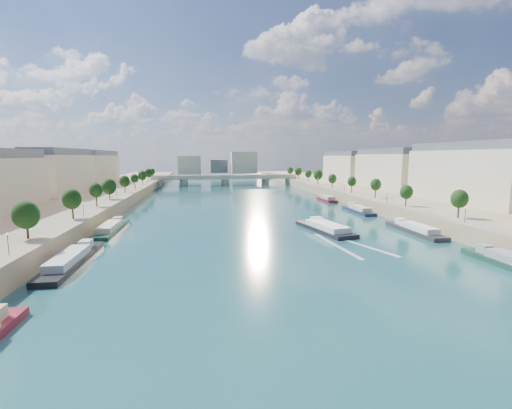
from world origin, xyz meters
name	(u,v)px	position (x,y,z in m)	size (l,w,h in m)	color
ground	(247,213)	(0.00, 100.00, 0.00)	(700.00, 700.00, 0.00)	#0C3238
quay_left	(56,211)	(-72.00, 100.00, 2.50)	(44.00, 520.00, 5.00)	#9E8460
quay_right	(410,203)	(72.00, 100.00, 2.50)	(44.00, 520.00, 5.00)	#9E8460
pave_left	(98,203)	(-57.00, 100.00, 5.05)	(14.00, 520.00, 0.10)	gray
pave_right	(378,198)	(57.00, 100.00, 5.05)	(14.00, 520.00, 0.10)	gray
trees_left	(104,189)	(-55.00, 102.00, 10.48)	(4.80, 268.80, 8.26)	#382B1E
trees_right	(363,183)	(55.00, 110.00, 10.48)	(4.80, 268.80, 8.26)	#382B1E
lamps_left	(103,199)	(-52.50, 90.00, 7.78)	(0.36, 200.36, 4.28)	black
lamps_right	(363,191)	(52.50, 105.00, 7.78)	(0.36, 200.36, 4.28)	black
buildings_left	(31,172)	(-85.00, 112.00, 16.45)	(16.00, 226.00, 23.20)	beige
buildings_right	(422,170)	(85.00, 112.00, 16.45)	(16.00, 226.00, 23.20)	beige
skyline	(223,164)	(3.19, 319.52, 14.66)	(79.00, 42.00, 22.00)	beige
bridge	(225,179)	(0.00, 232.35, 5.08)	(112.00, 12.00, 8.15)	#C1B79E
tour_barge	(325,228)	(19.46, 62.35, 0.89)	(12.13, 25.94, 3.59)	black
wake	(347,245)	(19.46, 45.67, 0.02)	(12.86, 26.01, 0.04)	silver
moored_barges_left	(42,284)	(-45.50, 25.65, 0.84)	(5.00, 120.34, 3.60)	#161F32
moored_barges_right	(417,231)	(45.50, 55.14, 0.84)	(5.00, 162.38, 3.60)	black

